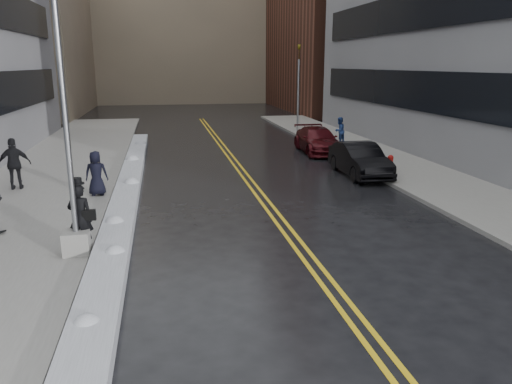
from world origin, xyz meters
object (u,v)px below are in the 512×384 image
lamppost (69,162)px  pedestrian_d (15,164)px  car_black (360,160)px  pedestrian_fedora (80,217)px  car_maroon (318,140)px  traffic_signal (298,85)px  fire_hydrant (390,162)px  pedestrian_c (96,173)px  pedestrian_east (339,131)px

lamppost → pedestrian_d: (-3.35, 7.52, -1.39)m
lamppost → car_black: 13.51m
lamppost → pedestrian_fedora: lamppost is taller
lamppost → car_maroon: size_ratio=1.59×
traffic_signal → fire_hydrant: bearing=-88.0°
lamppost → pedestrian_c: 6.19m
fire_hydrant → pedestrian_fedora: bearing=-147.5°
fire_hydrant → pedestrian_c: size_ratio=0.45×
traffic_signal → pedestrian_c: size_ratio=3.66×
fire_hydrant → traffic_signal: size_ratio=0.12×
pedestrian_d → car_black: size_ratio=0.45×
pedestrian_d → car_maroon: bearing=-162.9°
pedestrian_fedora → car_black: size_ratio=0.40×
traffic_signal → pedestrian_c: traffic_signal is taller
pedestrian_fedora → car_black: (10.70, 7.69, -0.30)m
traffic_signal → pedestrian_c: bearing=-126.8°
pedestrian_c → lamppost: bearing=91.3°
car_black → traffic_signal: bearing=86.7°
traffic_signal → pedestrian_fedora: traffic_signal is taller
lamppost → car_black: lamppost is taller
fire_hydrant → traffic_signal: traffic_signal is taller
pedestrian_fedora → car_maroon: (10.70, 13.82, -0.34)m
pedestrian_east → car_black: size_ratio=0.36×
pedestrian_fedora → pedestrian_east: pedestrian_fedora is taller
pedestrian_fedora → pedestrian_c: size_ratio=1.07×
pedestrian_fedora → car_maroon: size_ratio=0.37×
traffic_signal → car_maroon: size_ratio=1.25×
pedestrian_c → car_maroon: size_ratio=0.34×
pedestrian_east → fire_hydrant: bearing=50.8°
traffic_signal → car_black: 14.37m
pedestrian_d → traffic_signal: bearing=-144.0°
pedestrian_d → pedestrian_east: bearing=-160.2°
lamppost → car_black: (10.80, 7.92, -1.80)m
car_black → car_maroon: car_black is taller
pedestrian_d → car_black: 14.16m
lamppost → fire_hydrant: 14.81m
fire_hydrant → car_black: car_black is taller
lamppost → pedestrian_fedora: size_ratio=4.33×
fire_hydrant → car_black: bearing=-176.9°
pedestrian_fedora → pedestrian_east: bearing=-116.5°
pedestrian_d → car_maroon: pedestrian_d is taller
fire_hydrant → pedestrian_c: (-12.48, -2.01, 0.42)m
pedestrian_fedora → car_maroon: 17.48m
car_black → pedestrian_east: bearing=77.2°
fire_hydrant → car_black: size_ratio=0.16×
traffic_signal → car_black: traffic_signal is taller
lamppost → traffic_signal: 24.98m
pedestrian_fedora → pedestrian_d: 8.06m
traffic_signal → pedestrian_d: bearing=-136.3°
fire_hydrant → pedestrian_fedora: (-12.20, -7.77, 0.48)m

